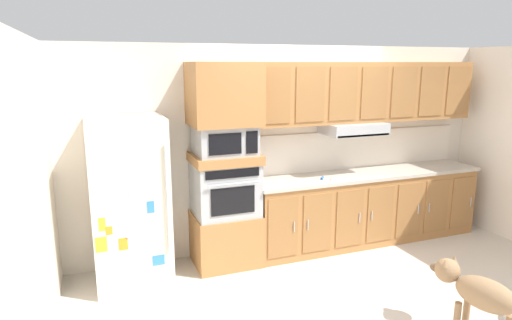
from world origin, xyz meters
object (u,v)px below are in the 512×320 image
object	(u,v)px
microwave	(224,140)
screwdriver	(323,178)
refrigerator	(130,202)
dog	(477,291)
built_in_oven	(225,188)

from	to	relation	value
microwave	screwdriver	size ratio (longest dim) A/B	3.83
refrigerator	dog	bearing A→B (deg)	-38.55
built_in_oven	screwdriver	bearing A→B (deg)	-4.52
refrigerator	screwdriver	xyz separation A→B (m)	(2.25, -0.03, 0.05)
refrigerator	screwdriver	bearing A→B (deg)	-0.69
built_in_oven	screwdriver	xyz separation A→B (m)	(1.20, -0.09, 0.03)
refrigerator	dog	xyz separation A→B (m)	(2.59, -2.06, -0.45)
microwave	dog	xyz separation A→B (m)	(1.54, -2.13, -1.03)
microwave	dog	size ratio (longest dim) A/B	0.72
microwave	screwdriver	xyz separation A→B (m)	(1.20, -0.09, -0.53)
built_in_oven	dog	world-z (taller)	built_in_oven
refrigerator	dog	world-z (taller)	refrigerator
microwave	refrigerator	bearing A→B (deg)	-176.31
refrigerator	screwdriver	world-z (taller)	refrigerator
built_in_oven	screwdriver	distance (m)	1.20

